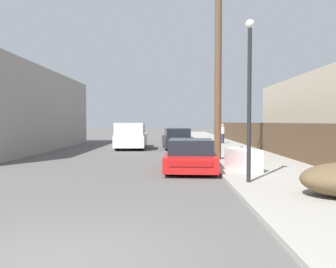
% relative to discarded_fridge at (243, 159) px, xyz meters
% --- Properties ---
extents(ground_plane, '(220.00, 220.00, 0.00)m').
position_rel_discarded_fridge_xyz_m(ground_plane, '(-4.12, -7.73, -0.51)').
color(ground_plane, '#595654').
extents(sidewalk_curb, '(4.20, 63.00, 0.12)m').
position_rel_discarded_fridge_xyz_m(sidewalk_curb, '(1.18, 15.77, -0.45)').
color(sidewalk_curb, '#9E998E').
rests_on(sidewalk_curb, ground).
extents(discarded_fridge, '(1.12, 1.80, 0.81)m').
position_rel_discarded_fridge_xyz_m(discarded_fridge, '(0.00, 0.00, 0.00)').
color(discarded_fridge, silver).
rests_on(discarded_fridge, sidewalk_curb).
extents(parked_sports_car_red, '(2.10, 4.25, 1.22)m').
position_rel_discarded_fridge_xyz_m(parked_sports_car_red, '(-1.86, 0.74, 0.04)').
color(parked_sports_car_red, red).
rests_on(parked_sports_car_red, ground).
extents(car_parked_mid, '(2.23, 4.78, 1.43)m').
position_rel_discarded_fridge_xyz_m(car_parked_mid, '(-2.24, 11.25, 0.15)').
color(car_parked_mid, black).
rests_on(car_parked_mid, ground).
extents(car_parked_far, '(1.98, 4.63, 1.28)m').
position_rel_discarded_fridge_xyz_m(car_parked_far, '(-2.12, 19.82, 0.10)').
color(car_parked_far, gray).
rests_on(car_parked_far, ground).
extents(pickup_truck, '(2.19, 5.40, 1.81)m').
position_rel_discarded_fridge_xyz_m(pickup_truck, '(-5.42, 10.82, 0.39)').
color(pickup_truck, silver).
rests_on(pickup_truck, ground).
extents(utility_pole, '(1.80, 0.33, 9.42)m').
position_rel_discarded_fridge_xyz_m(utility_pole, '(-0.43, 3.47, 4.41)').
color(utility_pole, brown).
rests_on(utility_pole, sidewalk_curb).
extents(street_lamp, '(0.26, 0.26, 4.69)m').
position_rel_discarded_fridge_xyz_m(street_lamp, '(-0.35, -2.39, 2.33)').
color(street_lamp, '#232326').
rests_on(street_lamp, sidewalk_curb).
extents(wooden_fence, '(0.08, 39.77, 1.70)m').
position_rel_discarded_fridge_xyz_m(wooden_fence, '(3.13, 12.17, 0.46)').
color(wooden_fence, brown).
rests_on(wooden_fence, sidewalk_curb).
extents(building_left_block, '(7.00, 16.61, 5.22)m').
position_rel_discarded_fridge_xyz_m(building_left_block, '(-13.86, 9.41, 2.10)').
color(building_left_block, gray).
rests_on(building_left_block, ground).
extents(pedestrian, '(0.34, 0.34, 1.62)m').
position_rel_discarded_fridge_xyz_m(pedestrian, '(1.57, 14.95, 0.43)').
color(pedestrian, '#282D42').
rests_on(pedestrian, sidewalk_curb).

